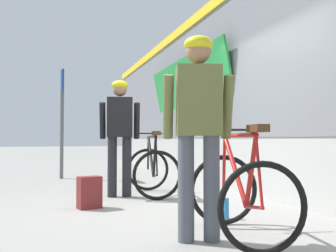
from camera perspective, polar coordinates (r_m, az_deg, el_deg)
name	(u,v)px	position (r m, az deg, el deg)	size (l,w,h in m)	color
ground_plane	(173,207)	(4.88, 0.84, -12.26)	(80.00, 80.00, 0.00)	gray
cyclist_near_in_dark	(120,127)	(5.72, -7.35, -0.14)	(0.65, 0.38, 1.76)	#232328
cyclist_far_in_olive	(199,118)	(3.23, 4.67, 1.25)	(0.66, 0.41, 1.76)	#4C515B
bicycle_near_black	(152,169)	(5.88, -2.41, -6.56)	(0.85, 1.15, 0.99)	black
bicycle_far_red	(241,192)	(3.41, 10.97, -9.87)	(0.88, 1.18, 0.99)	black
backpack_on_platform	(89,192)	(4.88, -11.87, -9.85)	(0.28, 0.18, 0.40)	maroon
water_bottle_near_the_bikes	(226,208)	(4.25, 8.78, -12.25)	(0.07, 0.07, 0.23)	#338CCC
platform_sign_post	(62,105)	(8.63, -15.81, 3.09)	(0.08, 0.70, 2.40)	#595B60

